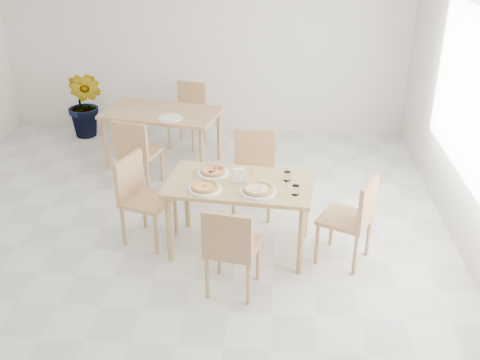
# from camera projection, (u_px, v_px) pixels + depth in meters

# --- Properties ---
(main_table) EXTENTS (1.48, 0.94, 0.75)m
(main_table) POSITION_uv_depth(u_px,v_px,m) (240.00, 190.00, 5.46)
(main_table) COLOR tan
(main_table) RESTS_ON ground
(chair_south) EXTENTS (0.51, 0.51, 0.88)m
(chair_south) POSITION_uv_depth(u_px,v_px,m) (231.00, 246.00, 4.84)
(chair_south) COLOR tan
(chair_south) RESTS_ON ground
(chair_north) EXTENTS (0.48, 0.48, 0.93)m
(chair_north) POSITION_uv_depth(u_px,v_px,m) (254.00, 166.00, 6.25)
(chair_north) COLOR tan
(chair_north) RESTS_ON ground
(chair_west) EXTENTS (0.58, 0.58, 0.91)m
(chair_west) POSITION_uv_depth(u_px,v_px,m) (140.00, 193.00, 5.68)
(chair_west) COLOR tan
(chair_west) RESTS_ON ground
(chair_east) EXTENTS (0.60, 0.60, 0.91)m
(chair_east) POSITION_uv_depth(u_px,v_px,m) (354.00, 215.00, 5.30)
(chair_east) COLOR tan
(chair_east) RESTS_ON ground
(plate_margherita) EXTENTS (0.32, 0.32, 0.02)m
(plate_margherita) POSITION_uv_depth(u_px,v_px,m) (205.00, 189.00, 5.27)
(plate_margherita) COLOR white
(plate_margherita) RESTS_ON main_table
(plate_mushroom) EXTENTS (0.35, 0.35, 0.02)m
(plate_mushroom) POSITION_uv_depth(u_px,v_px,m) (258.00, 191.00, 5.22)
(plate_mushroom) COLOR white
(plate_mushroom) RESTS_ON main_table
(plate_pepperoni) EXTENTS (0.32, 0.32, 0.02)m
(plate_pepperoni) POSITION_uv_depth(u_px,v_px,m) (213.00, 173.00, 5.58)
(plate_pepperoni) COLOR white
(plate_pepperoni) RESTS_ON main_table
(pizza_margherita) EXTENTS (0.34, 0.34, 0.03)m
(pizza_margherita) POSITION_uv_depth(u_px,v_px,m) (205.00, 187.00, 5.26)
(pizza_margherita) COLOR tan
(pizza_margherita) RESTS_ON plate_margherita
(pizza_mushroom) EXTENTS (0.36, 0.36, 0.03)m
(pizza_mushroom) POSITION_uv_depth(u_px,v_px,m) (258.00, 189.00, 5.21)
(pizza_mushroom) COLOR tan
(pizza_mushroom) RESTS_ON plate_mushroom
(pizza_pepperoni) EXTENTS (0.33, 0.33, 0.03)m
(pizza_pepperoni) POSITION_uv_depth(u_px,v_px,m) (213.00, 171.00, 5.57)
(pizza_pepperoni) COLOR tan
(pizza_pepperoni) RESTS_ON plate_pepperoni
(tumbler_a) EXTENTS (0.07, 0.07, 0.09)m
(tumbler_a) POSITION_uv_depth(u_px,v_px,m) (295.00, 190.00, 5.17)
(tumbler_a) COLOR white
(tumbler_a) RESTS_ON main_table
(tumbler_b) EXTENTS (0.07, 0.07, 0.09)m
(tumbler_b) POSITION_uv_depth(u_px,v_px,m) (287.00, 176.00, 5.43)
(tumbler_b) COLOR white
(tumbler_b) RESTS_ON main_table
(napkin_holder) EXTENTS (0.14, 0.08, 0.15)m
(napkin_holder) POSITION_uv_depth(u_px,v_px,m) (239.00, 176.00, 5.38)
(napkin_holder) COLOR silver
(napkin_holder) RESTS_ON main_table
(fork_a) EXTENTS (0.05, 0.18, 0.01)m
(fork_a) POSITION_uv_depth(u_px,v_px,m) (252.00, 172.00, 5.61)
(fork_a) COLOR silver
(fork_a) RESTS_ON main_table
(fork_b) EXTENTS (0.04, 0.19, 0.01)m
(fork_b) POSITION_uv_depth(u_px,v_px,m) (287.00, 186.00, 5.34)
(fork_b) COLOR silver
(fork_b) RESTS_ON main_table
(second_table) EXTENTS (1.61, 1.12, 0.75)m
(second_table) POSITION_uv_depth(u_px,v_px,m) (162.00, 117.00, 7.31)
(second_table) COLOR tan
(second_table) RESTS_ON ground
(chair_back_s) EXTENTS (0.54, 0.54, 0.89)m
(chair_back_s) POSITION_uv_depth(u_px,v_px,m) (136.00, 149.00, 6.73)
(chair_back_s) COLOR tan
(chair_back_s) RESTS_ON ground
(chair_back_n) EXTENTS (0.55, 0.55, 0.89)m
(chair_back_n) POSITION_uv_depth(u_px,v_px,m) (189.00, 110.00, 8.04)
(chair_back_n) COLOR tan
(chair_back_n) RESTS_ON ground
(plate_empty) EXTENTS (0.30, 0.30, 0.02)m
(plate_empty) POSITION_uv_depth(u_px,v_px,m) (170.00, 118.00, 7.01)
(plate_empty) COLOR white
(plate_empty) RESTS_ON second_table
(potted_plant) EXTENTS (0.69, 0.63, 1.02)m
(potted_plant) POSITION_uv_depth(u_px,v_px,m) (86.00, 104.00, 8.28)
(potted_plant) COLOR #25681F
(potted_plant) RESTS_ON ground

